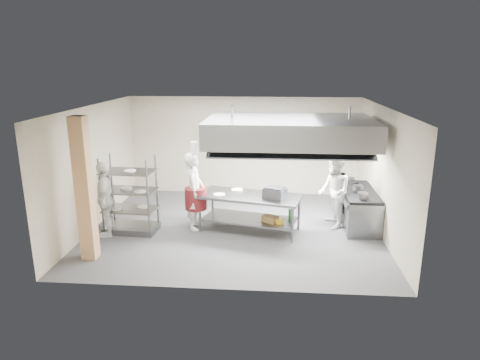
# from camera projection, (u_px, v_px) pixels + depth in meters

# --- Properties ---
(floor) EXTENTS (7.00, 7.00, 0.00)m
(floor) POSITION_uv_depth(u_px,v_px,m) (235.00, 228.00, 10.69)
(floor) COLOR #363639
(floor) RESTS_ON ground
(ceiling) EXTENTS (7.00, 7.00, 0.00)m
(ceiling) POSITION_uv_depth(u_px,v_px,m) (235.00, 107.00, 9.89)
(ceiling) COLOR silver
(ceiling) RESTS_ON wall_back
(wall_back) EXTENTS (7.00, 0.00, 7.00)m
(wall_back) POSITION_uv_depth(u_px,v_px,m) (244.00, 146.00, 13.17)
(wall_back) COLOR tan
(wall_back) RESTS_ON ground
(wall_left) EXTENTS (0.00, 6.00, 6.00)m
(wall_left) POSITION_uv_depth(u_px,v_px,m) (94.00, 167.00, 10.55)
(wall_left) COLOR tan
(wall_left) RESTS_ON ground
(wall_right) EXTENTS (0.00, 6.00, 6.00)m
(wall_right) POSITION_uv_depth(u_px,v_px,m) (383.00, 173.00, 10.02)
(wall_right) COLOR tan
(wall_right) RESTS_ON ground
(column) EXTENTS (0.30, 0.30, 3.00)m
(column) POSITION_uv_depth(u_px,v_px,m) (84.00, 190.00, 8.68)
(column) COLOR tan
(column) RESTS_ON floor
(exhaust_hood) EXTENTS (4.00, 2.50, 0.60)m
(exhaust_hood) POSITION_uv_depth(u_px,v_px,m) (290.00, 131.00, 10.33)
(exhaust_hood) COLOR gray
(exhaust_hood) RESTS_ON ceiling
(hood_strip_a) EXTENTS (1.60, 0.12, 0.04)m
(hood_strip_a) POSITION_uv_depth(u_px,v_px,m) (252.00, 143.00, 10.48)
(hood_strip_a) COLOR white
(hood_strip_a) RESTS_ON exhaust_hood
(hood_strip_b) EXTENTS (1.60, 0.12, 0.04)m
(hood_strip_b) POSITION_uv_depth(u_px,v_px,m) (327.00, 144.00, 10.35)
(hood_strip_b) COLOR white
(hood_strip_b) RESTS_ON exhaust_hood
(wall_shelf) EXTENTS (1.50, 0.28, 0.04)m
(wall_shelf) POSITION_uv_depth(u_px,v_px,m) (303.00, 148.00, 12.88)
(wall_shelf) COLOR gray
(wall_shelf) RESTS_ON wall_back
(island) EXTENTS (2.60, 1.54, 0.91)m
(island) POSITION_uv_depth(u_px,v_px,m) (250.00, 213.00, 10.41)
(island) COLOR slate
(island) RESTS_ON floor
(island_worktop) EXTENTS (2.60, 1.54, 0.06)m
(island_worktop) POSITION_uv_depth(u_px,v_px,m) (250.00, 196.00, 10.30)
(island_worktop) COLOR gray
(island_worktop) RESTS_ON island
(island_undershelf) EXTENTS (2.38, 1.40, 0.04)m
(island_undershelf) POSITION_uv_depth(u_px,v_px,m) (250.00, 219.00, 10.45)
(island_undershelf) COLOR slate
(island_undershelf) RESTS_ON island
(pass_rack) EXTENTS (1.29, 0.81, 1.87)m
(pass_rack) POSITION_uv_depth(u_px,v_px,m) (130.00, 195.00, 10.25)
(pass_rack) COLOR gray
(pass_rack) RESTS_ON floor
(cooking_range) EXTENTS (0.80, 2.00, 0.84)m
(cooking_range) POSITION_uv_depth(u_px,v_px,m) (358.00, 209.00, 10.82)
(cooking_range) COLOR slate
(cooking_range) RESTS_ON floor
(range_top) EXTENTS (0.78, 1.96, 0.06)m
(range_top) POSITION_uv_depth(u_px,v_px,m) (359.00, 192.00, 10.70)
(range_top) COLOR black
(range_top) RESTS_ON cooking_range
(chef_head) EXTENTS (0.50, 0.72, 1.92)m
(chef_head) POSITION_uv_depth(u_px,v_px,m) (194.00, 191.00, 10.44)
(chef_head) COLOR silver
(chef_head) RESTS_ON floor
(chef_line) EXTENTS (0.81, 0.98, 1.84)m
(chef_line) POSITION_uv_depth(u_px,v_px,m) (334.00, 192.00, 10.55)
(chef_line) COLOR white
(chef_line) RESTS_ON floor
(chef_plating) EXTENTS (0.71, 1.14, 1.81)m
(chef_plating) POSITION_uv_depth(u_px,v_px,m) (105.00, 199.00, 10.04)
(chef_plating) COLOR white
(chef_plating) RESTS_ON floor
(griddle) EXTENTS (0.60, 0.55, 0.24)m
(griddle) POSITION_uv_depth(u_px,v_px,m) (275.00, 193.00, 10.05)
(griddle) COLOR slate
(griddle) RESTS_ON island_worktop
(wicker_basket) EXTENTS (0.42, 0.38, 0.15)m
(wicker_basket) POSITION_uv_depth(u_px,v_px,m) (270.00, 219.00, 10.18)
(wicker_basket) COLOR olive
(wicker_basket) RESTS_ON island_undershelf
(stockpot) EXTENTS (0.25, 0.25, 0.17)m
(stockpot) POSITION_uv_depth(u_px,v_px,m) (358.00, 189.00, 10.55)
(stockpot) COLOR slate
(stockpot) RESTS_ON range_top
(plate_stack) EXTENTS (0.28, 0.28, 0.05)m
(plate_stack) POSITION_uv_depth(u_px,v_px,m) (130.00, 208.00, 10.34)
(plate_stack) COLOR white
(plate_stack) RESTS_ON pass_rack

